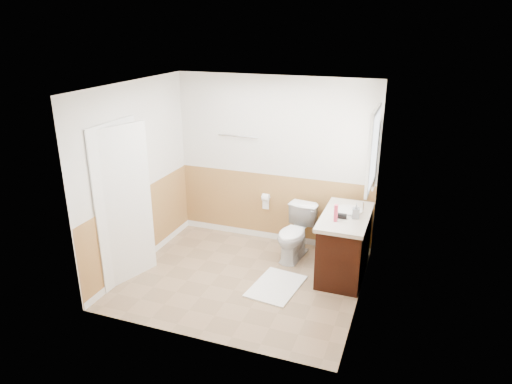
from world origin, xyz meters
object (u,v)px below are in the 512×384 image
at_px(vanity_cabinet, 344,246).
at_px(bath_mat, 276,286).
at_px(soap_dispenser, 356,211).
at_px(toilet, 295,233).
at_px(lotion_bottle, 336,213).

bearing_deg(vanity_cabinet, bath_mat, -138.77).
bearing_deg(soap_dispenser, bath_mat, -145.46).
xyz_separation_m(toilet, soap_dispenser, (0.86, -0.27, 0.57)).
height_order(toilet, soap_dispenser, soap_dispenser).
xyz_separation_m(bath_mat, vanity_cabinet, (0.74, 0.64, 0.39)).
distance_m(bath_mat, lotion_bottle, 1.21).
relative_size(bath_mat, soap_dispenser, 4.10).
height_order(lotion_bottle, soap_dispenser, lotion_bottle).
height_order(bath_mat, vanity_cabinet, vanity_cabinet).
bearing_deg(bath_mat, lotion_bottle, 31.74).
bearing_deg(bath_mat, soap_dispenser, 34.54).
bearing_deg(soap_dispenser, lotion_bottle, -138.34).
relative_size(toilet, bath_mat, 0.93).
bearing_deg(soap_dispenser, vanity_cabinet, 155.11).
bearing_deg(toilet, bath_mat, -82.66).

